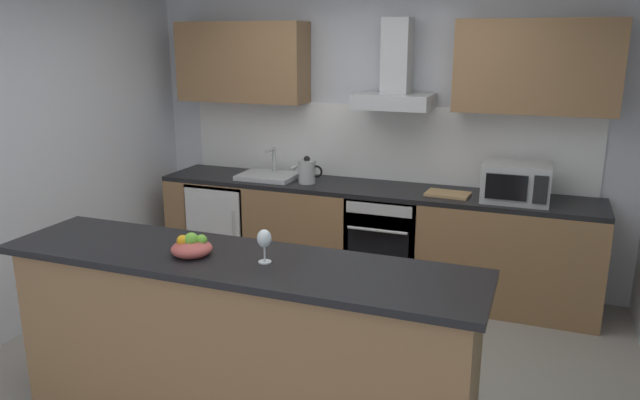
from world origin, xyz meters
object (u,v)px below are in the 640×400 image
(refrigerator, at_px, (229,224))
(range_hood, at_px, (395,80))
(wine_glass, at_px, (264,240))
(fruit_bowl, at_px, (192,247))
(oven, at_px, (387,239))
(sink, at_px, (268,175))
(kettle, at_px, (307,171))
(microwave, at_px, (516,182))
(chopping_board, at_px, (448,194))

(refrigerator, xyz_separation_m, range_hood, (1.53, 0.13, 1.36))
(wine_glass, height_order, fruit_bowl, wine_glass)
(range_hood, bearing_deg, wine_glass, -92.57)
(fruit_bowl, bearing_deg, oven, 76.67)
(refrigerator, relative_size, range_hood, 1.18)
(refrigerator, bearing_deg, sink, 1.87)
(wine_glass, bearing_deg, fruit_bowl, -174.58)
(oven, height_order, kettle, kettle)
(oven, height_order, sink, sink)
(refrigerator, bearing_deg, microwave, -0.57)
(microwave, distance_m, sink, 2.12)
(kettle, bearing_deg, fruit_bowl, -84.59)
(oven, relative_size, fruit_bowl, 3.64)
(oven, height_order, refrigerator, oven)
(oven, xyz_separation_m, kettle, (-0.72, -0.03, 0.55))
(range_hood, bearing_deg, oven, -90.00)
(microwave, relative_size, range_hood, 0.69)
(range_hood, bearing_deg, sink, -173.90)
(range_hood, bearing_deg, microwave, -8.85)
(microwave, bearing_deg, range_hood, 171.15)
(kettle, xyz_separation_m, chopping_board, (1.21, 0.01, -0.09))
(refrigerator, distance_m, kettle, 1.00)
(oven, height_order, range_hood, range_hood)
(fruit_bowl, xyz_separation_m, chopping_board, (1.01, 2.15, -0.13))
(oven, xyz_separation_m, wine_glass, (-0.10, -2.13, 0.66))
(oven, distance_m, kettle, 0.90)
(microwave, bearing_deg, sink, 178.95)
(sink, height_order, fruit_bowl, sink)
(range_hood, distance_m, wine_glass, 2.36)
(range_hood, relative_size, fruit_bowl, 3.27)
(wine_glass, bearing_deg, microwave, 62.11)
(range_hood, bearing_deg, chopping_board, -17.13)
(kettle, distance_m, fruit_bowl, 2.15)
(kettle, relative_size, wine_glass, 1.62)
(refrigerator, xyz_separation_m, wine_glass, (1.43, -2.13, 0.69))
(chopping_board, bearing_deg, range_hood, 162.87)
(microwave, bearing_deg, chopping_board, 179.53)
(refrigerator, distance_m, microwave, 2.62)
(oven, relative_size, sink, 1.60)
(refrigerator, bearing_deg, oven, 0.10)
(chopping_board, bearing_deg, fruit_bowl, -115.23)
(microwave, xyz_separation_m, fruit_bowl, (-1.53, -2.14, -0.01))
(kettle, relative_size, range_hood, 0.40)
(refrigerator, relative_size, chopping_board, 2.50)
(wine_glass, bearing_deg, kettle, 106.34)
(refrigerator, xyz_separation_m, sink, (0.42, 0.01, 0.50))
(range_hood, xyz_separation_m, wine_glass, (-0.10, -2.26, -0.67))
(chopping_board, bearing_deg, sink, 178.76)
(fruit_bowl, distance_m, chopping_board, 2.38)
(range_hood, height_order, fruit_bowl, range_hood)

